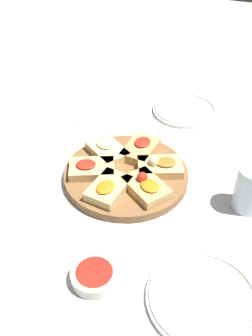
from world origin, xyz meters
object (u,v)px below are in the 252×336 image
(plate_right, at_px, (203,298))
(napkin_stack, at_px, (84,115))
(plate_left, at_px, (185,110))
(serving_board, at_px, (126,175))
(water_glass, at_px, (250,190))
(dipping_bowl, at_px, (94,275))

(plate_right, relative_size, napkin_stack, 1.97)
(plate_left, bearing_deg, napkin_stack, -66.11)
(plate_left, xyz_separation_m, napkin_stack, (0.12, -0.28, -0.01))
(serving_board, distance_m, water_glass, 0.29)
(serving_board, xyz_separation_m, dipping_bowl, (0.29, 0.04, 0.00))
(plate_right, xyz_separation_m, water_glass, (-0.26, 0.04, 0.05))
(plate_right, height_order, dipping_bowl, dipping_bowl)
(dipping_bowl, bearing_deg, napkin_stack, -153.64)
(serving_board, bearing_deg, plate_right, 42.21)
(water_glass, bearing_deg, plate_left, -148.06)
(plate_right, relative_size, water_glass, 1.91)
(plate_left, xyz_separation_m, dipping_bowl, (0.64, -0.02, 0.01))
(plate_right, bearing_deg, dipping_bowl, -82.76)
(plate_right, distance_m, dipping_bowl, 0.20)
(plate_left, relative_size, plate_right, 0.94)
(serving_board, height_order, plate_right, serving_board)
(serving_board, bearing_deg, plate_left, 169.29)
(water_glass, distance_m, napkin_stack, 0.55)
(napkin_stack, bearing_deg, plate_left, 113.89)
(plate_left, distance_m, water_glass, 0.42)
(dipping_bowl, bearing_deg, serving_board, -171.82)
(plate_right, xyz_separation_m, dipping_bowl, (0.03, -0.20, 0.01))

